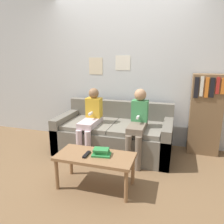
{
  "coord_description": "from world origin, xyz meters",
  "views": [
    {
      "loc": [
        0.95,
        -2.69,
        1.56
      ],
      "look_at": [
        0.0,
        0.43,
        0.71
      ],
      "focal_mm": 35.0,
      "sensor_mm": 36.0,
      "label": 1
    }
  ],
  "objects_px": {
    "couch": "(114,135)",
    "person_right": "(138,122)",
    "coffee_table": "(95,159)",
    "bookshelf": "(205,115)",
    "person_left": "(91,119)",
    "tv_remote": "(87,154)"
  },
  "relations": [
    {
      "from": "couch",
      "to": "person_right",
      "type": "relative_size",
      "value": 1.7
    },
    {
      "from": "coffee_table",
      "to": "person_right",
      "type": "distance_m",
      "value": 0.95
    },
    {
      "from": "couch",
      "to": "person_right",
      "type": "xyz_separation_m",
      "value": [
        0.42,
        -0.21,
        0.33
      ]
    },
    {
      "from": "couch",
      "to": "person_right",
      "type": "height_order",
      "value": "person_right"
    },
    {
      "from": "person_right",
      "to": "coffee_table",
      "type": "bearing_deg",
      "value": -112.4
    },
    {
      "from": "coffee_table",
      "to": "bookshelf",
      "type": "distance_m",
      "value": 1.96
    },
    {
      "from": "coffee_table",
      "to": "person_left",
      "type": "xyz_separation_m",
      "value": [
        -0.4,
        0.84,
        0.23
      ]
    },
    {
      "from": "person_right",
      "to": "tv_remote",
      "type": "xyz_separation_m",
      "value": [
        -0.44,
        -0.88,
        -0.19
      ]
    },
    {
      "from": "couch",
      "to": "person_right",
      "type": "distance_m",
      "value": 0.58
    },
    {
      "from": "couch",
      "to": "person_left",
      "type": "relative_size",
      "value": 1.74
    },
    {
      "from": "coffee_table",
      "to": "person_left",
      "type": "relative_size",
      "value": 0.87
    },
    {
      "from": "couch",
      "to": "bookshelf",
      "type": "bearing_deg",
      "value": 14.85
    },
    {
      "from": "person_right",
      "to": "tv_remote",
      "type": "bearing_deg",
      "value": -116.71
    },
    {
      "from": "couch",
      "to": "tv_remote",
      "type": "height_order",
      "value": "couch"
    },
    {
      "from": "person_left",
      "to": "couch",
      "type": "bearing_deg",
      "value": 33.48
    },
    {
      "from": "coffee_table",
      "to": "bookshelf",
      "type": "height_order",
      "value": "bookshelf"
    },
    {
      "from": "person_right",
      "to": "tv_remote",
      "type": "height_order",
      "value": "person_right"
    },
    {
      "from": "person_left",
      "to": "tv_remote",
      "type": "bearing_deg",
      "value": -70.85
    },
    {
      "from": "bookshelf",
      "to": "person_left",
      "type": "bearing_deg",
      "value": -161.22
    },
    {
      "from": "person_right",
      "to": "person_left",
      "type": "bearing_deg",
      "value": -179.48
    },
    {
      "from": "couch",
      "to": "person_right",
      "type": "bearing_deg",
      "value": -26.34
    },
    {
      "from": "coffee_table",
      "to": "tv_remote",
      "type": "distance_m",
      "value": 0.12
    }
  ]
}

